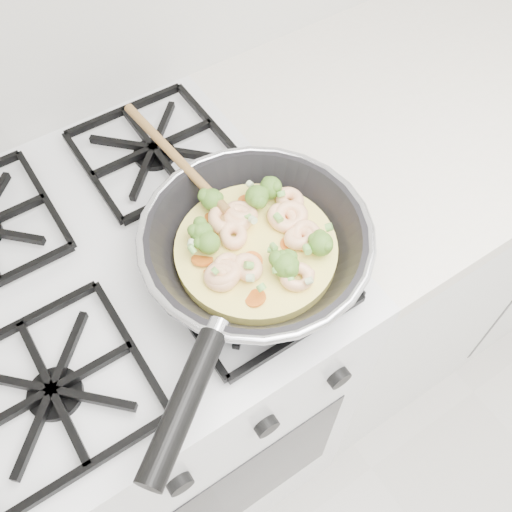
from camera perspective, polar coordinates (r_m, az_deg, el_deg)
stove at (r=1.24m, az=-10.04°, el=-11.50°), size 0.60×0.60×0.92m
counter_right at (r=1.53m, az=17.38°, el=4.31°), size 1.00×0.60×0.90m
skillet at (r=0.77m, az=-0.12°, el=1.07°), size 0.44×0.52×0.09m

